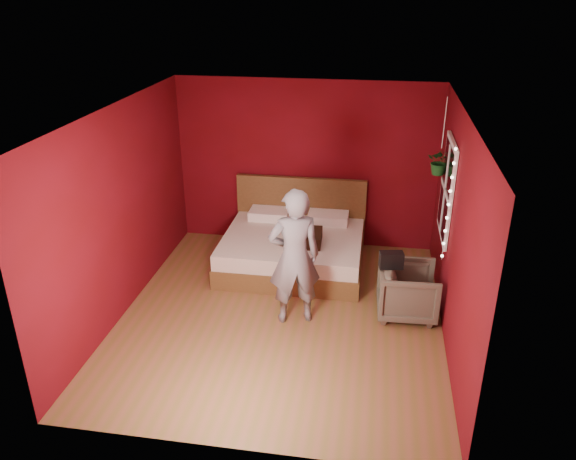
# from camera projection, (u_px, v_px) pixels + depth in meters

# --- Properties ---
(floor) EXTENTS (4.50, 4.50, 0.00)m
(floor) POSITION_uv_depth(u_px,v_px,m) (281.00, 316.00, 7.15)
(floor) COLOR brown
(floor) RESTS_ON ground
(room_walls) EXTENTS (4.04, 4.54, 2.62)m
(room_walls) POSITION_uv_depth(u_px,v_px,m) (281.00, 192.00, 6.46)
(room_walls) COLOR maroon
(room_walls) RESTS_ON ground
(window) EXTENTS (0.05, 0.97, 1.27)m
(window) POSITION_uv_depth(u_px,v_px,m) (447.00, 189.00, 7.05)
(window) COLOR white
(window) RESTS_ON room_walls
(fairy_lights) EXTENTS (0.04, 0.04, 1.45)m
(fairy_lights) POSITION_uv_depth(u_px,v_px,m) (449.00, 205.00, 6.59)
(fairy_lights) COLOR silver
(fairy_lights) RESTS_ON room_walls
(bed) EXTENTS (2.03, 1.73, 1.12)m
(bed) POSITION_uv_depth(u_px,v_px,m) (294.00, 246.00, 8.33)
(bed) COLOR brown
(bed) RESTS_ON ground
(person) EXTENTS (0.74, 0.60, 1.74)m
(person) POSITION_uv_depth(u_px,v_px,m) (294.00, 257.00, 6.73)
(person) COLOR slate
(person) RESTS_ON ground
(armchair) EXTENTS (0.77, 0.75, 0.67)m
(armchair) POSITION_uv_depth(u_px,v_px,m) (408.00, 291.00, 7.05)
(armchair) COLOR #64634F
(armchair) RESTS_ON ground
(handbag) EXTENTS (0.31, 0.19, 0.21)m
(handbag) POSITION_uv_depth(u_px,v_px,m) (391.00, 260.00, 6.87)
(handbag) COLOR black
(handbag) RESTS_ON armchair
(throw_pillow) EXTENTS (0.51, 0.51, 0.17)m
(throw_pillow) POSITION_uv_depth(u_px,v_px,m) (304.00, 237.00, 7.90)
(throw_pillow) COLOR black
(throw_pillow) RESTS_ON bed
(hanging_plant) EXTENTS (0.35, 0.31, 1.01)m
(hanging_plant) POSITION_uv_depth(u_px,v_px,m) (440.00, 161.00, 7.22)
(hanging_plant) COLOR silver
(hanging_plant) RESTS_ON room_walls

